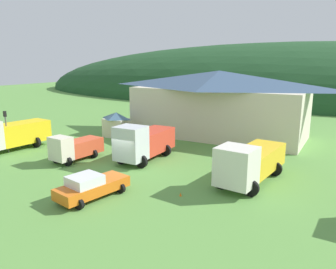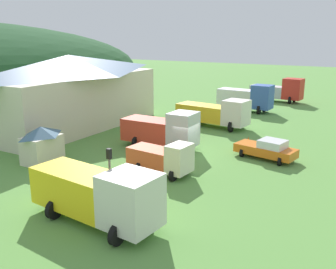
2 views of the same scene
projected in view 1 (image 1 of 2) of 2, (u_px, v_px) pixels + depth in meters
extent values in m
plane|color=#5B9342|center=(123.00, 168.00, 27.38)|extent=(200.00, 200.00, 0.00)
ellipsoid|color=#1E4723|center=(283.00, 96.00, 85.15)|extent=(156.18, 60.00, 27.26)
cube|color=beige|center=(218.00, 112.00, 39.02)|extent=(19.66, 8.74, 5.75)
pyramid|color=#3D5675|center=(219.00, 79.00, 38.18)|extent=(21.24, 9.44, 2.01)
cube|color=beige|center=(117.00, 128.00, 38.74)|extent=(2.84, 2.04, 2.18)
pyramid|color=#42667F|center=(116.00, 116.00, 38.42)|extent=(3.07, 2.21, 0.76)
cube|color=yellow|center=(23.00, 132.00, 33.80)|extent=(2.90, 5.36, 2.11)
cylinder|color=black|center=(36.00, 142.00, 34.05)|extent=(1.10, 0.30, 1.10)
cylinder|color=black|center=(25.00, 139.00, 35.24)|extent=(1.10, 0.30, 1.10)
cube|color=beige|center=(61.00, 149.00, 28.20)|extent=(2.02, 1.52, 2.04)
cube|color=black|center=(60.00, 144.00, 28.05)|extent=(1.12, 1.17, 0.65)
cube|color=#DB512D|center=(83.00, 147.00, 30.21)|extent=(2.21, 3.64, 1.35)
cylinder|color=black|center=(68.00, 161.00, 27.97)|extent=(0.80, 0.30, 0.80)
cylinder|color=black|center=(56.00, 158.00, 28.87)|extent=(0.80, 0.30, 0.80)
cylinder|color=black|center=(94.00, 154.00, 30.33)|extent=(0.80, 0.30, 0.80)
cylinder|color=black|center=(82.00, 151.00, 31.23)|extent=(0.80, 0.30, 0.80)
cube|color=silver|center=(131.00, 143.00, 27.63)|extent=(2.44, 2.14, 2.91)
cube|color=black|center=(130.00, 136.00, 27.40)|extent=(1.31, 1.71, 0.93)
cube|color=red|center=(152.00, 140.00, 30.64)|extent=(2.47, 4.73, 1.98)
cylinder|color=black|center=(141.00, 161.00, 27.45)|extent=(1.10, 0.30, 1.10)
cylinder|color=black|center=(121.00, 158.00, 28.45)|extent=(1.10, 0.30, 1.10)
cylinder|color=black|center=(166.00, 150.00, 30.96)|extent=(1.10, 0.30, 1.10)
cylinder|color=black|center=(147.00, 147.00, 31.96)|extent=(1.10, 0.30, 1.10)
cube|color=silver|center=(236.00, 166.00, 21.98)|extent=(2.72, 2.59, 2.64)
cube|color=black|center=(236.00, 158.00, 21.76)|extent=(1.52, 2.00, 0.84)
cube|color=gold|center=(258.00, 159.00, 25.29)|extent=(3.08, 6.00, 1.72)
cylinder|color=black|center=(251.00, 188.00, 21.64)|extent=(1.10, 0.30, 1.10)
cylinder|color=black|center=(221.00, 181.00, 22.89)|extent=(1.10, 0.30, 1.10)
cylinder|color=black|center=(275.00, 169.00, 25.54)|extent=(1.10, 0.30, 1.10)
cylinder|color=black|center=(248.00, 164.00, 26.78)|extent=(1.10, 0.30, 1.10)
cube|color=orange|center=(93.00, 187.00, 21.41)|extent=(2.79, 5.17, 0.70)
cube|color=silver|center=(85.00, 180.00, 20.83)|extent=(2.09, 2.25, 0.62)
cylinder|color=black|center=(79.00, 204.00, 19.72)|extent=(0.68, 0.24, 0.68)
cylinder|color=black|center=(64.00, 197.00, 20.78)|extent=(0.68, 0.24, 0.68)
cylinder|color=black|center=(121.00, 188.00, 22.19)|extent=(0.68, 0.24, 0.68)
cylinder|color=black|center=(105.00, 182.00, 23.25)|extent=(0.68, 0.24, 0.68)
cylinder|color=#4C4C51|center=(7.00, 135.00, 31.86)|extent=(0.12, 0.12, 3.57)
cube|color=black|center=(5.00, 114.00, 31.41)|extent=(0.20, 0.24, 0.55)
sphere|color=green|center=(6.00, 114.00, 31.52)|extent=(0.14, 0.14, 0.14)
cone|color=orange|center=(181.00, 196.00, 21.76)|extent=(0.36, 0.36, 0.49)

